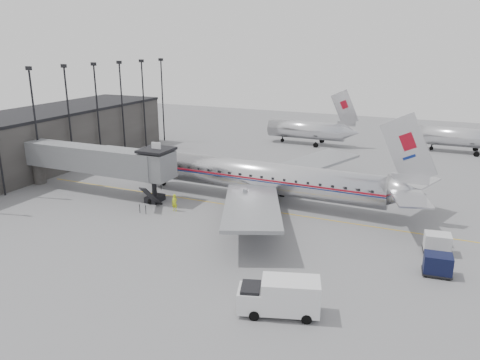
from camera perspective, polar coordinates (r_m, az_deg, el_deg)
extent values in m
plane|color=slate|center=(49.13, -3.61, -5.32)|extent=(160.00, 160.00, 0.00)
cube|color=#373432|center=(76.09, -23.38, 4.41)|extent=(12.00, 46.00, 8.00)
cube|color=gold|center=(53.05, 2.27, -3.60)|extent=(60.00, 0.15, 0.01)
cube|color=#595B5D|center=(63.21, -20.13, 2.78)|extent=(12.00, 2.80, 3.00)
cube|color=#595B5D|center=(57.43, -13.61, 2.01)|extent=(8.00, 3.00, 3.10)
cube|color=#595B5D|center=(55.46, -10.06, 1.71)|extent=(3.20, 3.60, 3.20)
cube|color=black|center=(55.01, -10.16, 3.63)|extent=(3.40, 3.80, 0.30)
cube|color=white|center=(54.90, -10.19, 4.13)|extent=(1.20, 0.15, 0.80)
cylinder|color=black|center=(56.12, -10.39, -1.21)|extent=(0.56, 0.56, 2.80)
cube|color=black|center=(56.44, -10.34, -2.23)|extent=(1.60, 2.20, 0.70)
cylinder|color=black|center=(55.68, -10.91, -2.58)|extent=(0.30, 0.60, 0.60)
cylinder|color=black|center=(57.24, -9.78, -1.98)|extent=(0.30, 0.60, 0.60)
cylinder|color=#373432|center=(67.76, -23.26, 0.78)|extent=(1.60, 1.60, 2.80)
cube|color=black|center=(53.69, -10.79, -1.95)|extent=(0.90, 3.20, 2.90)
cylinder|color=black|center=(66.76, -23.61, 5.91)|extent=(0.24, 0.24, 15.00)
cube|color=black|center=(65.96, -24.37, 12.31)|extent=(0.90, 0.25, 0.50)
cylinder|color=black|center=(70.89, -20.08, 6.84)|extent=(0.24, 0.24, 15.00)
cube|color=black|center=(70.13, -20.70, 12.88)|extent=(0.90, 0.25, 0.50)
cylinder|color=black|center=(75.26, -16.94, 7.65)|extent=(0.24, 0.24, 15.00)
cube|color=black|center=(74.55, -17.43, 13.34)|extent=(0.90, 0.25, 0.50)
cylinder|color=black|center=(79.85, -14.14, 8.35)|extent=(0.24, 0.24, 15.00)
cube|color=black|center=(79.18, -14.53, 13.72)|extent=(0.90, 0.25, 0.50)
cylinder|color=black|center=(84.62, -11.64, 8.95)|extent=(0.24, 0.24, 15.00)
cube|color=black|center=(83.99, -11.95, 14.02)|extent=(0.90, 0.25, 0.50)
cylinder|color=black|center=(89.53, -9.41, 9.48)|extent=(0.24, 0.24, 15.00)
cube|color=black|center=(88.93, -9.64, 14.27)|extent=(0.90, 0.25, 0.50)
cylinder|color=silver|center=(86.97, 8.05, 6.06)|extent=(14.00, 3.20, 3.20)
cube|color=silver|center=(84.71, 12.64, 8.56)|extent=(5.17, 0.26, 6.52)
cylinder|color=black|center=(88.68, 5.20, 4.98)|extent=(0.24, 0.24, 1.00)
cylinder|color=silver|center=(87.79, 25.39, 4.71)|extent=(14.00, 3.20, 3.20)
cylinder|color=black|center=(88.16, 22.31, 3.72)|extent=(0.24, 0.24, 1.00)
cylinder|color=silver|center=(55.16, 2.42, 0.42)|extent=(29.54, 4.46, 3.63)
cone|color=silver|center=(63.06, -11.25, 2.19)|extent=(3.05, 3.71, 3.63)
cone|color=silver|center=(51.19, 19.65, -1.41)|extent=(4.02, 3.56, 3.45)
cube|color=maroon|center=(55.09, 2.42, 0.66)|extent=(29.54, 4.51, 0.18)
cube|color=navy|center=(55.16, 2.42, 0.44)|extent=(29.54, 4.51, 0.10)
cube|color=silver|center=(50.07, 19.82, 3.55)|extent=(6.03, 0.46, 7.54)
cube|color=gray|center=(62.28, 8.12, 1.88)|extent=(11.66, 16.50, 1.17)
cube|color=gray|center=(46.43, 1.45, -3.13)|extent=(10.97, 16.58, 1.17)
cylinder|color=gray|center=(59.97, 4.75, 0.20)|extent=(3.39, 2.15, 2.06)
cylinder|color=gray|center=(50.99, 0.64, -2.74)|extent=(3.39, 2.15, 2.06)
cylinder|color=black|center=(62.27, -9.31, -0.10)|extent=(0.20, 0.20, 1.28)
cylinder|color=black|center=(57.41, 5.20, -1.34)|extent=(0.26, 0.26, 1.37)
cylinder|color=black|center=(57.48, 5.19, -1.57)|extent=(0.99, 0.37, 0.98)
cylinder|color=black|center=(52.89, 3.25, -2.89)|extent=(0.26, 0.26, 1.37)
cylinder|color=black|center=(52.98, 3.25, -3.14)|extent=(0.99, 0.37, 0.98)
cube|color=silver|center=(33.39, 6.20, -13.80)|extent=(4.47, 3.31, 2.32)
cube|color=silver|center=(33.71, 1.32, -14.25)|extent=(2.32, 2.54, 1.55)
cube|color=black|center=(33.37, 1.32, -13.27)|extent=(1.83, 2.19, 0.66)
cylinder|color=black|center=(33.21, 1.74, -16.19)|extent=(0.76, 0.48, 0.71)
cylinder|color=black|center=(34.90, 2.02, -14.42)|extent=(0.76, 0.48, 0.71)
cylinder|color=black|center=(33.17, 8.11, -16.42)|extent=(0.76, 0.48, 0.71)
cylinder|color=black|center=(34.85, 8.03, -14.63)|extent=(0.76, 0.48, 0.71)
cube|color=black|center=(41.67, 22.98, -9.33)|extent=(2.33, 1.85, 1.53)
cube|color=black|center=(42.02, 22.85, -10.34)|extent=(2.45, 1.97, 0.13)
cylinder|color=black|center=(41.37, 21.68, -10.72)|extent=(0.34, 0.16, 0.33)
cylinder|color=black|center=(41.56, 24.12, -10.89)|extent=(0.34, 0.16, 0.33)
cylinder|color=black|center=(42.55, 21.60, -9.93)|extent=(0.34, 0.16, 0.33)
cylinder|color=black|center=(42.73, 23.96, -10.10)|extent=(0.34, 0.16, 0.33)
cube|color=silver|center=(45.72, 22.92, -6.98)|extent=(2.42, 1.94, 1.56)
cube|color=black|center=(46.04, 22.81, -7.93)|extent=(2.55, 2.07, 0.13)
cylinder|color=black|center=(45.35, 21.75, -8.27)|extent=(0.35, 0.18, 0.33)
cylinder|color=black|center=(45.59, 24.00, -8.41)|extent=(0.35, 0.18, 0.33)
cylinder|color=black|center=(46.57, 21.63, -7.59)|extent=(0.35, 0.18, 0.33)
cylinder|color=black|center=(46.80, 23.81, -7.73)|extent=(0.35, 0.18, 0.33)
imported|color=#BFD418|center=(52.75, -7.98, -2.76)|extent=(0.73, 0.50, 1.94)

